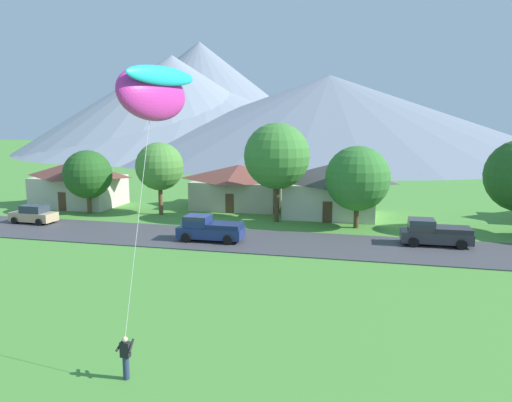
% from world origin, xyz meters
% --- Properties ---
extents(road_strip, '(160.00, 7.61, 0.08)m').
position_xyz_m(road_strip, '(0.00, 29.10, 0.04)').
color(road_strip, '#424247').
rests_on(road_strip, ground).
extents(mountain_far_east_ridge, '(126.57, 126.57, 22.13)m').
position_xyz_m(mountain_far_east_ridge, '(-6.23, 133.62, 11.07)').
color(mountain_far_east_ridge, slate).
rests_on(mountain_far_east_ridge, ground).
extents(mountain_east_ridge, '(107.16, 107.16, 21.88)m').
position_xyz_m(mountain_east_ridge, '(-46.05, 137.04, 10.94)').
color(mountain_east_ridge, gray).
rests_on(mountain_east_ridge, ground).
extents(mountain_far_west_ridge, '(97.59, 97.59, 37.25)m').
position_xyz_m(mountain_far_west_ridge, '(-55.30, 162.59, 18.62)').
color(mountain_far_west_ridge, gray).
rests_on(mountain_far_west_ridge, ground).
extents(mountain_central_ridge, '(92.98, 92.98, 29.18)m').
position_xyz_m(mountain_central_ridge, '(-54.34, 135.27, 14.59)').
color(mountain_central_ridge, gray).
rests_on(mountain_central_ridge, ground).
extents(house_leftmost, '(9.53, 7.72, 5.23)m').
position_xyz_m(house_leftmost, '(2.53, 41.36, 2.71)').
color(house_leftmost, beige).
rests_on(house_leftmost, ground).
extents(house_left_center, '(9.46, 7.02, 5.17)m').
position_xyz_m(house_left_center, '(-25.49, 40.43, 2.68)').
color(house_left_center, beige).
rests_on(house_left_center, ground).
extents(house_right_center, '(9.92, 8.03, 4.70)m').
position_xyz_m(house_right_center, '(-7.82, 44.01, 2.44)').
color(house_right_center, beige).
rests_on(house_right_center, ground).
extents(tree_near_left, '(5.75, 5.75, 7.35)m').
position_xyz_m(tree_near_left, '(5.27, 36.00, 4.47)').
color(tree_near_left, '#4C3823').
rests_on(tree_near_left, ground).
extents(tree_right_of_center, '(4.84, 4.84, 7.38)m').
position_xyz_m(tree_right_of_center, '(-14.38, 37.69, 4.94)').
color(tree_right_of_center, brown).
rests_on(tree_right_of_center, ground).
extents(tree_near_right, '(6.19, 6.19, 9.35)m').
position_xyz_m(tree_near_right, '(-2.18, 36.98, 6.24)').
color(tree_near_right, '#4C3823').
rests_on(tree_near_right, ground).
extents(tree_far_right, '(4.95, 4.95, 6.55)m').
position_xyz_m(tree_far_right, '(-21.88, 36.60, 4.06)').
color(tree_far_right, brown).
rests_on(tree_far_right, ground).
extents(parked_car_tan_west_end, '(4.28, 2.24, 1.68)m').
position_xyz_m(parked_car_tan_west_end, '(-24.04, 30.82, 0.87)').
color(parked_car_tan_west_end, tan).
rests_on(parked_car_tan_west_end, road_strip).
extents(pickup_truck_navy_west_side, '(5.22, 2.35, 1.99)m').
position_xyz_m(pickup_truck_navy_west_side, '(-5.92, 28.24, 1.06)').
color(pickup_truck_navy_west_side, navy).
rests_on(pickup_truck_navy_west_side, road_strip).
extents(pickup_truck_charcoal_east_side, '(5.24, 2.41, 1.99)m').
position_xyz_m(pickup_truck_charcoal_east_side, '(11.31, 30.91, 1.06)').
color(pickup_truck_charcoal_east_side, '#333338').
rests_on(pickup_truck_charcoal_east_side, road_strip).
extents(kite_flyer_with_kite, '(2.63, 4.75, 11.74)m').
position_xyz_m(kite_flyer_with_kite, '(-1.82, 10.18, 10.51)').
color(kite_flyer_with_kite, navy).
rests_on(kite_flyer_with_kite, ground).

